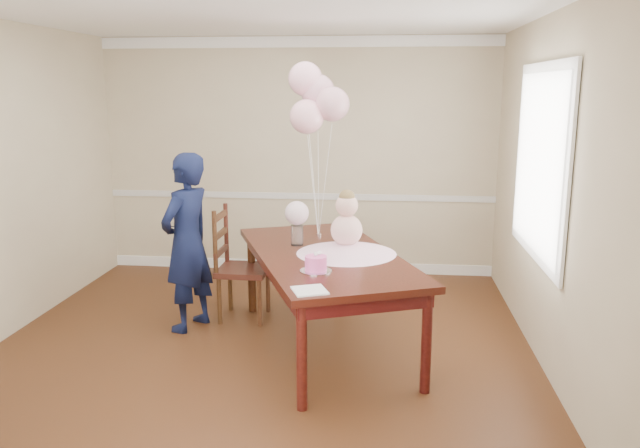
# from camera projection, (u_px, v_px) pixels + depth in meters

# --- Properties ---
(floor) EXTENTS (4.50, 5.00, 0.00)m
(floor) POSITION_uv_depth(u_px,v_px,m) (256.00, 358.00, 5.03)
(floor) COLOR #381C0E
(floor) RESTS_ON ground
(ceiling) EXTENTS (4.50, 5.00, 0.02)m
(ceiling) POSITION_uv_depth(u_px,v_px,m) (248.00, 6.00, 4.45)
(ceiling) COLOR white
(ceiling) RESTS_ON wall_back
(wall_back) EXTENTS (4.50, 0.02, 2.70)m
(wall_back) POSITION_uv_depth(u_px,v_px,m) (298.00, 157.00, 7.17)
(wall_back) COLOR #BEAD8B
(wall_back) RESTS_ON floor
(wall_front) EXTENTS (4.50, 0.02, 2.70)m
(wall_front) POSITION_uv_depth(u_px,v_px,m) (111.00, 303.00, 2.31)
(wall_front) COLOR #BEAD8B
(wall_front) RESTS_ON floor
(wall_right) EXTENTS (0.02, 5.00, 2.70)m
(wall_right) POSITION_uv_depth(u_px,v_px,m) (558.00, 198.00, 4.51)
(wall_right) COLOR #BEAD8B
(wall_right) RESTS_ON floor
(chair_rail_trim) EXTENTS (4.50, 0.02, 0.07)m
(chair_rail_trim) POSITION_uv_depth(u_px,v_px,m) (298.00, 196.00, 7.25)
(chair_rail_trim) COLOR silver
(chair_rail_trim) RESTS_ON wall_back
(crown_molding) EXTENTS (4.50, 0.02, 0.12)m
(crown_molding) POSITION_uv_depth(u_px,v_px,m) (297.00, 42.00, 6.88)
(crown_molding) COLOR white
(crown_molding) RESTS_ON wall_back
(baseboard_trim) EXTENTS (4.50, 0.02, 0.12)m
(baseboard_trim) POSITION_uv_depth(u_px,v_px,m) (299.00, 265.00, 7.43)
(baseboard_trim) COLOR white
(baseboard_trim) RESTS_ON floor
(window_frame) EXTENTS (0.02, 1.66, 1.56)m
(window_frame) POSITION_uv_depth(u_px,v_px,m) (540.00, 163.00, 4.95)
(window_frame) COLOR white
(window_frame) RESTS_ON wall_right
(window_blinds) EXTENTS (0.01, 1.50, 1.40)m
(window_blinds) POSITION_uv_depth(u_px,v_px,m) (538.00, 163.00, 4.95)
(window_blinds) COLOR white
(window_blinds) RESTS_ON wall_right
(dining_table_top) EXTENTS (1.80, 2.40, 0.05)m
(dining_table_top) POSITION_uv_depth(u_px,v_px,m) (326.00, 256.00, 5.11)
(dining_table_top) COLOR black
(dining_table_top) RESTS_ON table_leg_fl
(table_apron) EXTENTS (1.66, 2.26, 0.11)m
(table_apron) POSITION_uv_depth(u_px,v_px,m) (326.00, 266.00, 5.13)
(table_apron) COLOR black
(table_apron) RESTS_ON table_leg_fl
(table_leg_fl) EXTENTS (0.10, 0.10, 0.75)m
(table_leg_fl) POSITION_uv_depth(u_px,v_px,m) (302.00, 357.00, 4.14)
(table_leg_fl) COLOR black
(table_leg_fl) RESTS_ON floor
(table_leg_fr) EXTENTS (0.10, 0.10, 0.75)m
(table_leg_fr) POSITION_uv_depth(u_px,v_px,m) (426.00, 343.00, 4.38)
(table_leg_fr) COLOR black
(table_leg_fr) RESTS_ON floor
(table_leg_bl) EXTENTS (0.10, 0.10, 0.75)m
(table_leg_bl) POSITION_uv_depth(u_px,v_px,m) (252.00, 274.00, 6.01)
(table_leg_bl) COLOR black
(table_leg_bl) RESTS_ON floor
(table_leg_br) EXTENTS (0.10, 0.10, 0.75)m
(table_leg_br) POSITION_uv_depth(u_px,v_px,m) (341.00, 267.00, 6.25)
(table_leg_br) COLOR black
(table_leg_br) RESTS_ON floor
(baby_skirt) EXTENTS (1.06, 1.06, 0.11)m
(baby_skirt) POSITION_uv_depth(u_px,v_px,m) (346.00, 247.00, 5.08)
(baby_skirt) COLOR #FAB8D7
(baby_skirt) RESTS_ON dining_table_top
(baby_torso) EXTENTS (0.26, 0.26, 0.26)m
(baby_torso) POSITION_uv_depth(u_px,v_px,m) (347.00, 230.00, 5.05)
(baby_torso) COLOR pink
(baby_torso) RESTS_ON baby_skirt
(baby_head) EXTENTS (0.18, 0.18, 0.18)m
(baby_head) POSITION_uv_depth(u_px,v_px,m) (347.00, 205.00, 5.01)
(baby_head) COLOR beige
(baby_head) RESTS_ON baby_torso
(baby_hair) EXTENTS (0.13, 0.13, 0.13)m
(baby_hair) POSITION_uv_depth(u_px,v_px,m) (347.00, 197.00, 5.00)
(baby_hair) COLOR brown
(baby_hair) RESTS_ON baby_head
(cake_platter) EXTENTS (0.31, 0.31, 0.01)m
(cake_platter) POSITION_uv_depth(u_px,v_px,m) (316.00, 271.00, 4.59)
(cake_platter) COLOR silver
(cake_platter) RESTS_ON dining_table_top
(birthday_cake) EXTENTS (0.21, 0.21, 0.11)m
(birthday_cake) POSITION_uv_depth(u_px,v_px,m) (316.00, 263.00, 4.58)
(birthday_cake) COLOR #FF50B1
(birthday_cake) RESTS_ON cake_platter
(cake_flower_a) EXTENTS (0.03, 0.03, 0.03)m
(cake_flower_a) POSITION_uv_depth(u_px,v_px,m) (316.00, 254.00, 4.56)
(cake_flower_a) COLOR silver
(cake_flower_a) RESTS_ON birthday_cake
(cake_flower_b) EXTENTS (0.03, 0.03, 0.03)m
(cake_flower_b) POSITION_uv_depth(u_px,v_px,m) (319.00, 253.00, 4.59)
(cake_flower_b) COLOR white
(cake_flower_b) RESTS_ON birthday_cake
(rose_vase_near) EXTENTS (0.14, 0.14, 0.17)m
(rose_vase_near) POSITION_uv_depth(u_px,v_px,m) (297.00, 235.00, 5.35)
(rose_vase_near) COLOR silver
(rose_vase_near) RESTS_ON dining_table_top
(roses_near) EXTENTS (0.20, 0.20, 0.20)m
(roses_near) POSITION_uv_depth(u_px,v_px,m) (297.00, 213.00, 5.31)
(roses_near) COLOR silver
(roses_near) RESTS_ON rose_vase_near
(napkin) EXTENTS (0.28, 0.28, 0.01)m
(napkin) POSITION_uv_depth(u_px,v_px,m) (310.00, 290.00, 4.14)
(napkin) COLOR white
(napkin) RESTS_ON dining_table_top
(balloon_weight) EXTENTS (0.06, 0.06, 0.02)m
(balloon_weight) POSITION_uv_depth(u_px,v_px,m) (319.00, 235.00, 5.69)
(balloon_weight) COLOR silver
(balloon_weight) RESTS_ON dining_table_top
(balloon_a) EXTENTS (0.30, 0.30, 0.30)m
(balloon_a) POSITION_uv_depth(u_px,v_px,m) (307.00, 117.00, 5.43)
(balloon_a) COLOR #FAB1BE
(balloon_a) RESTS_ON balloon_ribbon_a
(balloon_b) EXTENTS (0.30, 0.30, 0.30)m
(balloon_b) POSITION_uv_depth(u_px,v_px,m) (332.00, 104.00, 5.41)
(balloon_b) COLOR #DA9AA8
(balloon_b) RESTS_ON balloon_ribbon_b
(balloon_c) EXTENTS (0.30, 0.30, 0.30)m
(balloon_c) POSITION_uv_depth(u_px,v_px,m) (318.00, 91.00, 5.52)
(balloon_c) COLOR #DE9DB1
(balloon_c) RESTS_ON balloon_ribbon_c
(balloon_d) EXTENTS (0.30, 0.30, 0.30)m
(balloon_d) POSITION_uv_depth(u_px,v_px,m) (305.00, 79.00, 5.49)
(balloon_d) COLOR #FFB4C9
(balloon_d) RESTS_ON balloon_ribbon_d
(balloon_ribbon_a) EXTENTS (0.09, 0.04, 0.90)m
(balloon_ribbon_a) POSITION_uv_depth(u_px,v_px,m) (313.00, 186.00, 5.58)
(balloon_ribbon_a) COLOR white
(balloon_ribbon_a) RESTS_ON balloon_weight
(balloon_ribbon_b) EXTENTS (0.12, 0.02, 1.01)m
(balloon_ribbon_b) POSITION_uv_depth(u_px,v_px,m) (325.00, 180.00, 5.57)
(balloon_ribbon_b) COLOR white
(balloon_ribbon_b) RESTS_ON balloon_weight
(balloon_ribbon_c) EXTENTS (0.02, 0.10, 1.12)m
(balloon_ribbon_c) POSITION_uv_depth(u_px,v_px,m) (318.00, 173.00, 5.62)
(balloon_ribbon_c) COLOR white
(balloon_ribbon_c) RESTS_ON balloon_weight
(balloon_ribbon_d) EXTENTS (0.12, 0.07, 1.22)m
(balloon_ribbon_d) POSITION_uv_depth(u_px,v_px,m) (312.00, 167.00, 5.61)
(balloon_ribbon_d) COLOR white
(balloon_ribbon_d) RESTS_ON balloon_weight
(dining_chair_seat) EXTENTS (0.47, 0.47, 0.05)m
(dining_chair_seat) POSITION_uv_depth(u_px,v_px,m) (244.00, 270.00, 5.81)
(dining_chair_seat) COLOR #36150E
(dining_chair_seat) RESTS_ON chair_leg_fl
(chair_leg_fl) EXTENTS (0.04, 0.04, 0.45)m
(chair_leg_fl) POSITION_uv_depth(u_px,v_px,m) (219.00, 301.00, 5.71)
(chair_leg_fl) COLOR #331D0E
(chair_leg_fl) RESTS_ON floor
(chair_leg_fr) EXTENTS (0.04, 0.04, 0.45)m
(chair_leg_fr) POSITION_uv_depth(u_px,v_px,m) (259.00, 302.00, 5.66)
(chair_leg_fr) COLOR #3A1E10
(chair_leg_fr) RESTS_ON floor
(chair_leg_bl) EXTENTS (0.04, 0.04, 0.45)m
(chair_leg_bl) POSITION_uv_depth(u_px,v_px,m) (230.00, 288.00, 6.07)
(chair_leg_bl) COLOR #39210F
(chair_leg_bl) RESTS_ON floor
(chair_leg_br) EXTENTS (0.04, 0.04, 0.45)m
(chair_leg_br) POSITION_uv_depth(u_px,v_px,m) (268.00, 290.00, 6.02)
(chair_leg_br) COLOR #391C0F
(chair_leg_br) RESTS_ON floor
(chair_back_post_l) EXTENTS (0.04, 0.04, 0.58)m
(chair_back_post_l) POSITION_uv_depth(u_px,v_px,m) (215.00, 243.00, 5.59)
(chair_back_post_l) COLOR #361E0E
(chair_back_post_l) RESTS_ON dining_chair_seat
(chair_back_post_r) EXTENTS (0.04, 0.04, 0.58)m
(chair_back_post_r) POSITION_uv_depth(u_px,v_px,m) (226.00, 233.00, 5.95)
(chair_back_post_r) COLOR #36140E
(chair_back_post_r) RESTS_ON dining_chair_seat
(chair_slat_low) EXTENTS (0.04, 0.42, 0.05)m
(chair_slat_low) POSITION_uv_depth(u_px,v_px,m) (221.00, 251.00, 5.80)
(chair_slat_low) COLOR #36170E
(chair_slat_low) RESTS_ON dining_chair_seat
(chair_slat_mid) EXTENTS (0.04, 0.42, 0.05)m
(chair_slat_mid) POSITION_uv_depth(u_px,v_px,m) (221.00, 234.00, 5.76)
(chair_slat_mid) COLOR #341C0E
(chair_slat_mid) RESTS_ON dining_chair_seat
(chair_slat_top) EXTENTS (0.04, 0.42, 0.05)m
(chair_slat_top) POSITION_uv_depth(u_px,v_px,m) (220.00, 216.00, 5.73)
(chair_slat_top) COLOR #361C0E
(chair_slat_top) RESTS_ON dining_chair_seat
(woman) EXTENTS (0.57, 0.68, 1.59)m
(woman) POSITION_uv_depth(u_px,v_px,m) (187.00, 242.00, 5.50)
(woman) COLOR black
(woman) RESTS_ON floor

